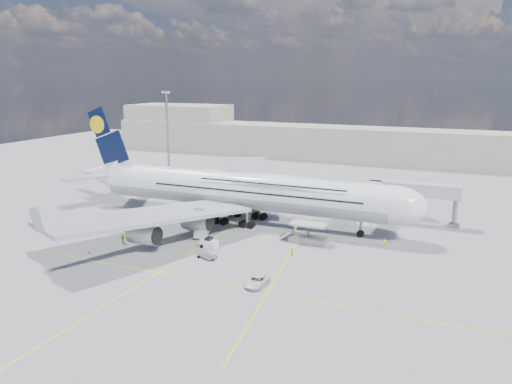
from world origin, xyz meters
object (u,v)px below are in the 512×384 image
at_px(dolly_nose_near, 201,234).
at_px(dolly_row_b, 122,222).
at_px(baggage_tug, 209,243).
at_px(catering_truck_inner, 257,188).
at_px(crew_loader, 292,252).
at_px(dolly_nose_far, 207,256).
at_px(cone_wing_right_outer, 89,252).
at_px(dolly_row_c, 194,225).
at_px(airliner, 241,190).
at_px(jet_bridge, 397,192).
at_px(catering_truck_outer, 215,178).
at_px(crew_van, 295,228).
at_px(cone_wing_right_inner, 162,243).
at_px(cone_tail, 81,201).
at_px(light_mast, 168,133).
at_px(dolly_row_a, 152,235).
at_px(dolly_back, 103,222).
at_px(crew_nose, 385,243).
at_px(service_van, 257,281).
at_px(cone_nose, 444,234).
at_px(cone_wing_left_inner, 210,200).
at_px(crew_tug, 147,243).
at_px(cone_wing_left_outer, 211,194).
at_px(cargo_loader, 307,236).
at_px(crew_wing, 123,238).

bearing_deg(dolly_nose_near, dolly_row_b, 166.38).
relative_size(baggage_tug, catering_truck_inner, 0.47).
xyz_separation_m(dolly_row_b, crew_loader, (37.08, -2.73, -0.24)).
bearing_deg(dolly_nose_far, cone_wing_right_outer, -137.12).
bearing_deg(dolly_row_c, airliner, 29.40).
xyz_separation_m(jet_bridge, catering_truck_outer, (-51.78, 19.59, -4.97)).
distance_m(crew_van, cone_wing_right_inner, 25.40).
height_order(dolly_nose_near, catering_truck_outer, catering_truck_outer).
bearing_deg(cone_tail, light_mast, 86.64).
xyz_separation_m(light_mast, dolly_row_a, (29.85, -52.03, -12.29)).
height_order(airliner, jet_bridge, airliner).
relative_size(dolly_back, crew_loader, 2.05).
bearing_deg(catering_truck_inner, jet_bridge, -25.67).
xyz_separation_m(dolly_back, crew_nose, (55.54, 8.21, 0.49)).
distance_m(dolly_row_a, dolly_row_c, 9.62).
distance_m(baggage_tug, catering_truck_outer, 53.00).
bearing_deg(service_van, dolly_row_c, 140.45).
distance_m(dolly_back, cone_nose, 67.60).
bearing_deg(service_van, cone_wing_left_inner, 128.80).
bearing_deg(dolly_row_b, dolly_nose_far, -27.59).
distance_m(crew_tug, cone_wing_left_inner, 34.52).
xyz_separation_m(jet_bridge, cone_tail, (-71.89, -11.34, -6.58)).
xyz_separation_m(dolly_nose_near, crew_tug, (-6.70, -7.67, -0.36)).
bearing_deg(dolly_nose_near, service_van, -51.98).
bearing_deg(light_mast, cone_wing_right_inner, -58.24).
distance_m(light_mast, dolly_nose_far, 72.69).
relative_size(light_mast, crew_nose, 15.68).
distance_m(jet_bridge, dolly_row_a, 49.13).
bearing_deg(catering_truck_outer, cone_wing_left_outer, -62.76).
bearing_deg(dolly_row_a, dolly_nose_near, 18.91).
bearing_deg(crew_loader, dolly_row_a, -140.22).
height_order(jet_bridge, dolly_row_a, jet_bridge).
distance_m(cargo_loader, cone_tail, 59.28).
relative_size(crew_wing, cone_wing_left_outer, 3.38).
bearing_deg(airliner, dolly_row_c, -128.83).
distance_m(cargo_loader, light_mast, 71.72).
xyz_separation_m(crew_wing, crew_tug, (5.17, 0.10, -0.23)).
xyz_separation_m(airliner, cone_nose, (39.18, 7.08, -6.63)).
height_order(cone_wing_left_inner, cone_wing_right_outer, cone_wing_left_inner).
xyz_separation_m(baggage_tug, crew_nose, (28.43, 12.74, -0.05)).
bearing_deg(dolly_nose_near, crew_tug, -142.33).
bearing_deg(catering_truck_outer, cone_tail, -118.85).
bearing_deg(crew_wing, crew_tug, -92.54).
relative_size(jet_bridge, service_van, 3.82).
height_order(light_mast, cone_wing_left_outer, light_mast).
bearing_deg(dolly_back, crew_nose, -13.77).
distance_m(airliner, crew_loader, 23.08).
bearing_deg(catering_truck_inner, cargo_loader, -59.42).
relative_size(dolly_row_b, dolly_nose_far, 0.87).
bearing_deg(dolly_nose_far, crew_tug, -157.42).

